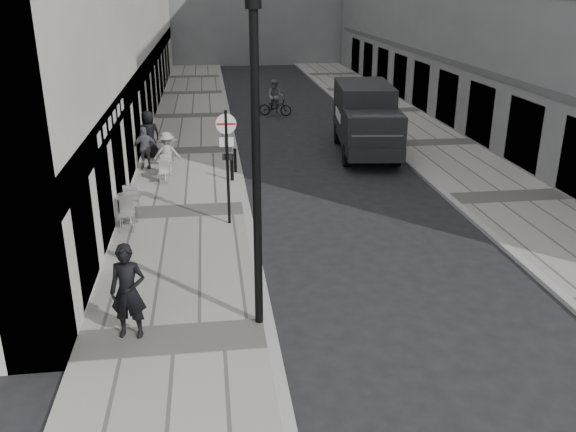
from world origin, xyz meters
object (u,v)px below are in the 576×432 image
object	(u,v)px
lamppost	(256,152)
panel_van	(366,116)
sign_post	(227,152)
walking_man	(128,292)
cyclist	(275,102)

from	to	relation	value
lamppost	panel_van	size ratio (longest dim) A/B	1.07
sign_post	panel_van	distance (m)	10.14
walking_man	lamppost	xyz separation A→B (m)	(2.67, 0.21, 2.77)
cyclist	sign_post	bearing A→B (deg)	-82.21
lamppost	panel_van	world-z (taller)	lamppost
lamppost	cyclist	xyz separation A→B (m)	(2.84, 22.35, -3.12)
lamppost	panel_van	xyz separation A→B (m)	(5.83, 13.88, -2.28)
sign_post	lamppost	distance (m)	6.13
walking_man	lamppost	distance (m)	3.85
lamppost	panel_van	distance (m)	15.23
walking_man	panel_van	xyz separation A→B (m)	(8.50, 14.09, 0.49)
cyclist	walking_man	bearing A→B (deg)	-84.78
walking_man	sign_post	world-z (taller)	sign_post
cyclist	lamppost	bearing A→B (deg)	-78.31
panel_van	cyclist	world-z (taller)	panel_van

